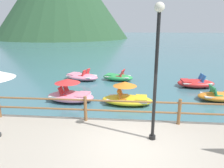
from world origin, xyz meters
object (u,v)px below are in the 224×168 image
at_px(pedal_boat_4, 118,77).
at_px(lamp_post, 156,62).
at_px(pedal_boat_7, 195,83).
at_px(pedal_boat_6, 81,76).
at_px(pedal_boat_5, 70,94).
at_px(pedal_boat_2, 219,96).
at_px(pedal_boat_1, 127,97).

bearing_deg(pedal_boat_4, lamp_post, -79.40).
bearing_deg(pedal_boat_7, pedal_boat_6, 170.81).
bearing_deg(pedal_boat_5, pedal_boat_7, 24.62).
height_order(pedal_boat_2, pedal_boat_6, pedal_boat_6).
bearing_deg(pedal_boat_2, pedal_boat_4, 145.50).
relative_size(lamp_post, pedal_boat_6, 1.40).
height_order(lamp_post, pedal_boat_2, lamp_post).
distance_m(pedal_boat_1, pedal_boat_7, 5.63).
bearing_deg(pedal_boat_6, lamp_post, -63.88).
distance_m(pedal_boat_1, pedal_boat_5, 2.99).
relative_size(lamp_post, pedal_boat_7, 1.72).
distance_m(pedal_boat_2, pedal_boat_5, 7.88).
xyz_separation_m(lamp_post, pedal_boat_5, (-3.86, 4.26, -2.44)).
bearing_deg(pedal_boat_1, pedal_boat_5, 176.26).
bearing_deg(pedal_boat_7, pedal_boat_1, -140.76).
bearing_deg(lamp_post, pedal_boat_2, 51.82).
bearing_deg(lamp_post, pedal_boat_4, 100.60).
height_order(pedal_boat_1, pedal_boat_7, pedal_boat_1).
bearing_deg(pedal_boat_2, lamp_post, -128.18).
xyz_separation_m(pedal_boat_1, pedal_boat_4, (-0.79, 4.88, -0.12)).
relative_size(lamp_post, pedal_boat_5, 1.52).
bearing_deg(pedal_boat_1, pedal_boat_4, 99.23).
bearing_deg(pedal_boat_5, pedal_boat_2, 5.81).
relative_size(pedal_boat_4, pedal_boat_5, 0.91).
distance_m(pedal_boat_4, pedal_boat_7, 5.32).
relative_size(lamp_post, pedal_boat_1, 1.54).
bearing_deg(pedal_boat_6, pedal_boat_2, -24.70).
xyz_separation_m(pedal_boat_1, pedal_boat_5, (-2.98, 0.19, 0.03)).
distance_m(pedal_boat_4, pedal_boat_6, 2.69).
relative_size(pedal_boat_2, pedal_boat_7, 0.93).
bearing_deg(pedal_boat_4, pedal_boat_1, -80.77).
bearing_deg(pedal_boat_7, pedal_boat_2, -78.95).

